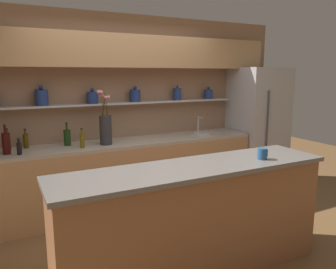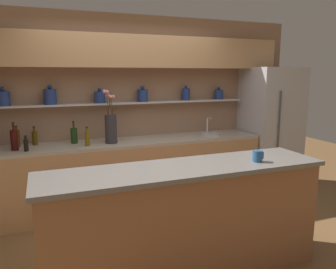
{
  "view_description": "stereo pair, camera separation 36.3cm",
  "coord_description": "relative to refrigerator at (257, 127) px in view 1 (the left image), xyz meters",
  "views": [
    {
      "loc": [
        -1.45,
        -2.8,
        1.8
      ],
      "look_at": [
        0.17,
        0.38,
        1.14
      ],
      "focal_mm": 35.0,
      "sensor_mm": 36.0,
      "label": 1
    },
    {
      "loc": [
        -1.12,
        -2.95,
        1.8
      ],
      "look_at": [
        0.17,
        0.38,
        1.14
      ],
      "focal_mm": 35.0,
      "sensor_mm": 36.0,
      "label": 2
    }
  ],
  "objects": [
    {
      "name": "sink_fixture",
      "position": [
        -1.04,
        0.05,
        -0.0
      ],
      "size": [
        0.29,
        0.29,
        0.25
      ],
      "color": "#B7B7BC",
      "rests_on": "back_counter_unit"
    },
    {
      "name": "bottle_oil_0",
      "position": [
        -3.44,
        0.21,
        0.07
      ],
      "size": [
        0.06,
        0.06,
        0.24
      ],
      "color": "#47380A",
      "rests_on": "back_counter_unit"
    },
    {
      "name": "coffee_mug",
      "position": [
        -1.54,
        -1.77,
        0.12
      ],
      "size": [
        0.11,
        0.09,
        0.1
      ],
      "color": "#235184",
      "rests_on": "island_counter"
    },
    {
      "name": "bottle_sauce_5",
      "position": [
        -3.53,
        -0.11,
        0.05
      ],
      "size": [
        0.05,
        0.05,
        0.18
      ],
      "color": "black",
      "rests_on": "back_counter_unit"
    },
    {
      "name": "island_counter",
      "position": [
        -2.21,
        -1.67,
        -0.44
      ],
      "size": [
        2.51,
        0.61,
        1.02
      ],
      "color": "#99603D",
      "rests_on": "ground_plane"
    },
    {
      "name": "bottle_wine_1",
      "position": [
        -2.97,
        0.14,
        0.07
      ],
      "size": [
        0.08,
        0.08,
        0.29
      ],
      "color": "#193814",
      "rests_on": "back_counter_unit"
    },
    {
      "name": "bottle_spirit_4",
      "position": [
        -3.64,
        0.17,
        0.08
      ],
      "size": [
        0.07,
        0.07,
        0.26
      ],
      "color": "#4C2D0C",
      "rests_on": "back_counter_unit"
    },
    {
      "name": "back_counter_unit",
      "position": [
        -2.28,
        0.04,
        -0.49
      ],
      "size": [
        3.74,
        0.62,
        0.92
      ],
      "color": "tan",
      "rests_on": "ground_plane"
    },
    {
      "name": "bottle_oil_3",
      "position": [
        -2.83,
        -0.08,
        0.07
      ],
      "size": [
        0.05,
        0.05,
        0.24
      ],
      "color": "brown",
      "rests_on": "back_counter_unit"
    },
    {
      "name": "ground_plane",
      "position": [
        -2.21,
        -1.2,
        -0.95
      ],
      "size": [
        12.0,
        12.0,
        0.0
      ],
      "primitive_type": "plane",
      "color": "brown"
    },
    {
      "name": "back_wall_unit",
      "position": [
        -2.21,
        0.33,
        0.6
      ],
      "size": [
        5.2,
        0.44,
        2.6
      ],
      "color": "#937056",
      "rests_on": "ground_plane"
    },
    {
      "name": "refrigerator",
      "position": [
        0.0,
        0.0,
        0.0
      ],
      "size": [
        0.78,
        0.73,
        1.9
      ],
      "color": "#B7B7BC",
      "rests_on": "ground_plane"
    },
    {
      "name": "flower_vase",
      "position": [
        -2.52,
        -0.02,
        0.18
      ],
      "size": [
        0.16,
        0.2,
        0.69
      ],
      "color": "#2D2D33",
      "rests_on": "back_counter_unit"
    },
    {
      "name": "bottle_wine_2",
      "position": [
        -3.65,
        -0.02,
        0.1
      ],
      "size": [
        0.08,
        0.08,
        0.33
      ],
      "color": "#380C0C",
      "rests_on": "back_counter_unit"
    }
  ]
}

